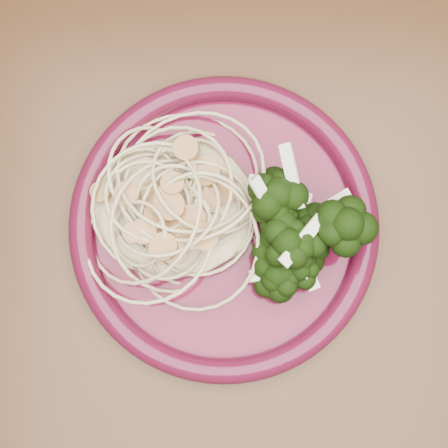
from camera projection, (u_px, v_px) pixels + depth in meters
name	position (u px, v px, depth m)	size (l,w,h in m)	color
dining_table	(292.00, 235.00, 0.67)	(1.20, 0.80, 0.75)	#472814
dinner_plate	(224.00, 226.00, 0.56)	(0.36, 0.36, 0.02)	#530C24
spaghetti_pile	(174.00, 205.00, 0.55)	(0.15, 0.13, 0.03)	#C7B889
scallop_cluster	(170.00, 197.00, 0.51)	(0.13, 0.13, 0.04)	#B37E42
broccoli_pile	(287.00, 245.00, 0.53)	(0.10, 0.16, 0.05)	black
onion_garnish	(291.00, 240.00, 0.50)	(0.07, 0.10, 0.05)	beige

